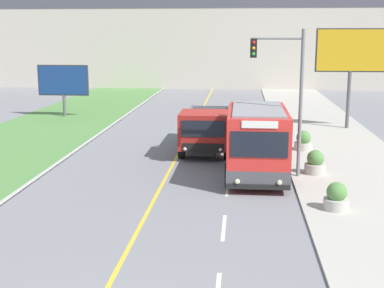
{
  "coord_description": "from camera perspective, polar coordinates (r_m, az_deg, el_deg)",
  "views": [
    {
      "loc": [
        3.23,
        -8.75,
        6.22
      ],
      "look_at": [
        1.1,
        14.38,
        1.4
      ],
      "focal_mm": 50.0,
      "sensor_mm": 36.0,
      "label": 1
    }
  ],
  "objects": [
    {
      "name": "planter_round_near",
      "position": [
        19.7,
        15.15,
        -5.54
      ],
      "size": [
        0.9,
        0.9,
        1.0
      ],
      "color": "#B7B2A8",
      "rests_on": "sidewalk_right"
    },
    {
      "name": "billboard_small",
      "position": [
        41.61,
        -13.57,
        6.5
      ],
      "size": [
        3.86,
        0.24,
        3.91
      ],
      "color": "#59595B",
      "rests_on": "ground_plane"
    },
    {
      "name": "dump_truck",
      "position": [
        28.04,
        1.5,
        1.41
      ],
      "size": [
        2.59,
        6.85,
        2.33
      ],
      "color": "black",
      "rests_on": "ground_plane"
    },
    {
      "name": "billboard_large",
      "position": [
        36.41,
        16.61,
        9.18
      ],
      "size": [
        4.53,
        0.24,
        6.55
      ],
      "color": "#59595B",
      "rests_on": "ground_plane"
    },
    {
      "name": "planter_round_second",
      "position": [
        24.43,
        13.01,
        -2.01
      ],
      "size": [
        0.94,
        0.94,
        1.07
      ],
      "color": "#B7B2A8",
      "rests_on": "sidewalk_right"
    },
    {
      "name": "traffic_light_mast",
      "position": [
        23.22,
        10.09,
        6.19
      ],
      "size": [
        2.28,
        0.32,
        6.41
      ],
      "color": "slate",
      "rests_on": "ground_plane"
    },
    {
      "name": "city_bus",
      "position": [
        23.31,
        6.95,
        0.11
      ],
      "size": [
        2.65,
        5.54,
        3.09
      ],
      "color": "red",
      "rests_on": "ground_plane"
    },
    {
      "name": "planter_round_third",
      "position": [
        29.27,
        11.79,
        0.27
      ],
      "size": [
        0.96,
        0.96,
        1.05
      ],
      "color": "#B7B2A8",
      "rests_on": "sidewalk_right"
    }
  ]
}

